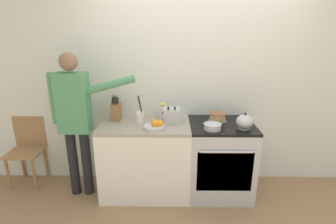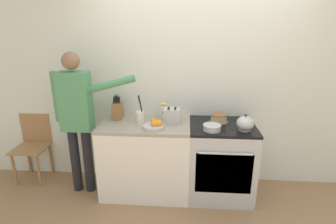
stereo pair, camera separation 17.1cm
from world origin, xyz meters
name	(u,v)px [view 1 (the left image)]	position (x,y,z in m)	size (l,w,h in m)	color
ground_plane	(199,207)	(0.00, 0.00, 0.00)	(16.00, 16.00, 0.00)	#93704C
wall_back	(198,82)	(0.00, 0.66, 1.30)	(8.00, 0.04, 2.60)	silver
counter_cabinet	(146,158)	(-0.62, 0.32, 0.44)	(1.03, 0.64, 0.88)	white
stove_range	(220,159)	(0.26, 0.32, 0.44)	(0.73, 0.67, 0.88)	#B7BABF
layer_cake	(218,117)	(0.22, 0.41, 0.93)	(0.22, 0.22, 0.10)	#4C4C51
tea_kettle	(245,122)	(0.47, 0.18, 0.96)	(0.22, 0.18, 0.18)	#B7BABF
mixing_bowl	(212,126)	(0.12, 0.14, 0.92)	(0.20, 0.20, 0.07)	#B7BABF
knife_block	(116,111)	(-0.97, 0.45, 0.99)	(0.10, 0.17, 0.29)	olive
utensil_crock	(140,117)	(-0.68, 0.32, 0.96)	(0.09, 0.09, 0.34)	silver
fruit_bowl	(155,126)	(-0.49, 0.16, 0.92)	(0.23, 0.23, 0.10)	#B7BABF
toaster	(172,116)	(-0.32, 0.35, 0.97)	(0.20, 0.16, 0.17)	#B7BABF
milk_carton	(163,110)	(-0.42, 0.51, 0.98)	(0.07, 0.07, 0.20)	white
person_baker	(75,114)	(-1.39, 0.26, 1.01)	(0.94, 0.20, 1.69)	black
dining_chair	(28,146)	(-2.14, 0.54, 0.49)	(0.40, 0.40, 0.85)	#997047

